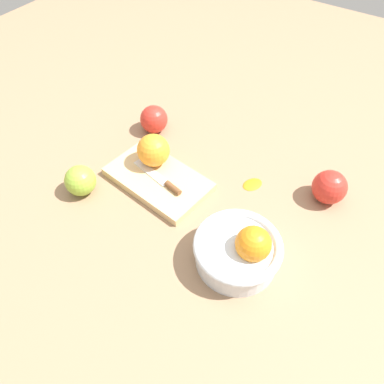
{
  "coord_description": "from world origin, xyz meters",
  "views": [
    {
      "loc": [
        -0.28,
        0.46,
        0.67
      ],
      "look_at": [
        0.02,
        0.01,
        0.04
      ],
      "focal_mm": 35.12,
      "sensor_mm": 36.0,
      "label": 1
    }
  ],
  "objects_px": {
    "knife": "(164,181)",
    "apple_back_right": "(80,181)",
    "apple_front_left": "(329,187)",
    "apple_front_right": "(154,119)",
    "bowl": "(239,250)",
    "cutting_board": "(159,178)",
    "orange_on_board": "(153,150)"
  },
  "relations": [
    {
      "from": "knife",
      "to": "apple_back_right",
      "type": "relative_size",
      "value": 2.15
    },
    {
      "from": "apple_back_right",
      "to": "apple_front_left",
      "type": "height_order",
      "value": "apple_front_left"
    },
    {
      "from": "apple_front_right",
      "to": "apple_front_left",
      "type": "bearing_deg",
      "value": -176.83
    },
    {
      "from": "bowl",
      "to": "apple_front_left",
      "type": "bearing_deg",
      "value": -108.6
    },
    {
      "from": "cutting_board",
      "to": "apple_back_right",
      "type": "distance_m",
      "value": 0.18
    },
    {
      "from": "orange_on_board",
      "to": "apple_front_left",
      "type": "relative_size",
      "value": 1.01
    },
    {
      "from": "bowl",
      "to": "apple_front_left",
      "type": "distance_m",
      "value": 0.27
    },
    {
      "from": "cutting_board",
      "to": "orange_on_board",
      "type": "distance_m",
      "value": 0.07
    },
    {
      "from": "cutting_board",
      "to": "apple_front_right",
      "type": "distance_m",
      "value": 0.19
    },
    {
      "from": "bowl",
      "to": "knife",
      "type": "distance_m",
      "value": 0.26
    },
    {
      "from": "bowl",
      "to": "cutting_board",
      "type": "distance_m",
      "value": 0.28
    },
    {
      "from": "knife",
      "to": "cutting_board",
      "type": "bearing_deg",
      "value": -28.3
    },
    {
      "from": "orange_on_board",
      "to": "apple_back_right",
      "type": "xyz_separation_m",
      "value": [
        0.09,
        0.16,
        -0.02
      ]
    },
    {
      "from": "bowl",
      "to": "apple_back_right",
      "type": "relative_size",
      "value": 2.44
    },
    {
      "from": "apple_back_right",
      "to": "bowl",
      "type": "bearing_deg",
      "value": -174.37
    },
    {
      "from": "cutting_board",
      "to": "knife",
      "type": "bearing_deg",
      "value": 151.7
    },
    {
      "from": "bowl",
      "to": "apple_front_left",
      "type": "xyz_separation_m",
      "value": [
        -0.09,
        -0.26,
        -0.0
      ]
    },
    {
      "from": "orange_on_board",
      "to": "apple_front_left",
      "type": "xyz_separation_m",
      "value": [
        -0.39,
        -0.14,
        -0.02
      ]
    },
    {
      "from": "bowl",
      "to": "knife",
      "type": "relative_size",
      "value": 1.14
    },
    {
      "from": "bowl",
      "to": "apple_front_right",
      "type": "xyz_separation_m",
      "value": [
        0.39,
        -0.23,
        -0.0
      ]
    },
    {
      "from": "bowl",
      "to": "orange_on_board",
      "type": "xyz_separation_m",
      "value": [
        0.3,
        -0.12,
        0.02
      ]
    },
    {
      "from": "cutting_board",
      "to": "orange_on_board",
      "type": "bearing_deg",
      "value": -38.87
    },
    {
      "from": "apple_front_left",
      "to": "apple_front_right",
      "type": "bearing_deg",
      "value": 3.17
    },
    {
      "from": "cutting_board",
      "to": "apple_front_right",
      "type": "xyz_separation_m",
      "value": [
        0.13,
        -0.14,
        0.03
      ]
    },
    {
      "from": "bowl",
      "to": "knife",
      "type": "xyz_separation_m",
      "value": [
        0.24,
        -0.08,
        -0.02
      ]
    },
    {
      "from": "knife",
      "to": "apple_front_left",
      "type": "relative_size",
      "value": 1.98
    },
    {
      "from": "orange_on_board",
      "to": "knife",
      "type": "height_order",
      "value": "orange_on_board"
    },
    {
      "from": "bowl",
      "to": "apple_front_right",
      "type": "bearing_deg",
      "value": -30.65
    },
    {
      "from": "bowl",
      "to": "cutting_board",
      "type": "relative_size",
      "value": 0.72
    },
    {
      "from": "bowl",
      "to": "apple_back_right",
      "type": "xyz_separation_m",
      "value": [
        0.4,
        0.04,
        -0.0
      ]
    },
    {
      "from": "apple_front_left",
      "to": "bowl",
      "type": "bearing_deg",
      "value": 71.4
    },
    {
      "from": "cutting_board",
      "to": "apple_front_left",
      "type": "height_order",
      "value": "apple_front_left"
    }
  ]
}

